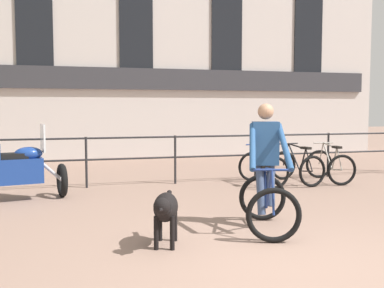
# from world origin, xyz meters

# --- Properties ---
(ground_plane) EXTENTS (60.00, 60.00, 0.00)m
(ground_plane) POSITION_xyz_m (0.00, 0.00, 0.00)
(ground_plane) COLOR #8E7060
(canal_railing) EXTENTS (15.05, 0.05, 1.05)m
(canal_railing) POSITION_xyz_m (-0.00, 5.20, 0.71)
(canal_railing) COLOR #232326
(canal_railing) RESTS_ON ground_plane
(building_facade) EXTENTS (18.00, 0.72, 9.93)m
(building_facade) POSITION_xyz_m (0.00, 10.99, 4.94)
(building_facade) COLOR beige
(building_facade) RESTS_ON ground_plane
(cyclist_with_bike) EXTENTS (1.00, 1.32, 1.70)m
(cyclist_with_bike) POSITION_xyz_m (0.36, 1.35, 0.76)
(cyclist_with_bike) COLOR black
(cyclist_with_bike) RESTS_ON ground_plane
(dog) EXTENTS (0.45, 0.93, 0.65)m
(dog) POSITION_xyz_m (-1.14, 0.91, 0.46)
(dog) COLOR black
(dog) RESTS_ON ground_plane
(parked_motorcycle) EXTENTS (1.73, 0.92, 1.35)m
(parked_motorcycle) POSITION_xyz_m (-3.11, 4.19, 0.56)
(parked_motorcycle) COLOR black
(parked_motorcycle) RESTS_ON ground_plane
(parked_bicycle_near_lamp) EXTENTS (0.72, 1.15, 0.86)m
(parked_bicycle_near_lamp) POSITION_xyz_m (1.77, 4.54, 0.36)
(parked_bicycle_near_lamp) COLOR black
(parked_bicycle_near_lamp) RESTS_ON ground_plane
(parked_bicycle_mid_left) EXTENTS (0.79, 1.18, 0.86)m
(parked_bicycle_mid_left) POSITION_xyz_m (2.58, 4.54, 0.36)
(parked_bicycle_mid_left) COLOR black
(parked_bicycle_mid_left) RESTS_ON ground_plane
(parked_bicycle_mid_right) EXTENTS (0.76, 1.16, 0.86)m
(parked_bicycle_mid_right) POSITION_xyz_m (3.39, 4.54, 0.36)
(parked_bicycle_mid_right) COLOR black
(parked_bicycle_mid_right) RESTS_ON ground_plane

